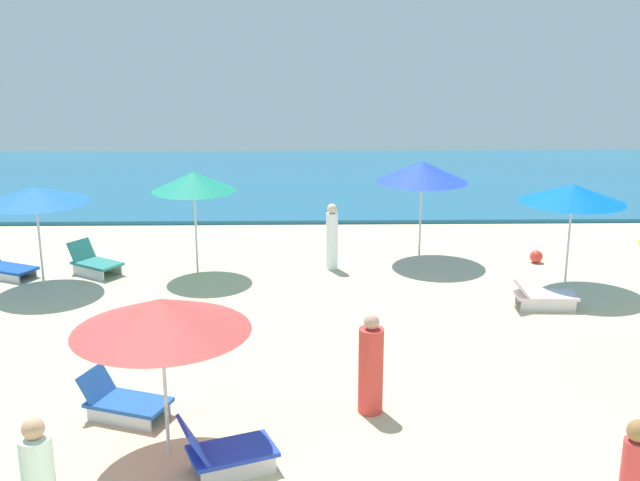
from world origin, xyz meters
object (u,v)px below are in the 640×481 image
lounge_chair_3_1 (123,401)px  umbrella_6 (422,171)px  lounge_chair_7_0 (3,267)px  umbrella_3 (161,315)px  beach_ball_0 (536,257)px  umbrella_7 (35,195)px  lounge_chair_2_0 (540,295)px  beachgoer_3 (332,238)px  lounge_chair_3_0 (224,451)px  beachgoer_5 (371,368)px  umbrella_5 (194,182)px  lounge_chair_7_1 (94,262)px  umbrella_2 (573,193)px

lounge_chair_3_1 → umbrella_6: (5.61, 8.08, 1.99)m
umbrella_6 → lounge_chair_7_0: bearing=-173.2°
umbrella_3 → beach_ball_0: (7.60, 8.85, -1.88)m
umbrella_7 → lounge_chair_7_0: size_ratio=1.40×
lounge_chair_2_0 → lounge_chair_7_0: (-11.95, 2.33, -0.05)m
umbrella_7 → beachgoer_3: (6.56, 1.13, -1.32)m
umbrella_3 → lounge_chair_3_0: size_ratio=1.71×
lounge_chair_2_0 → umbrella_7: size_ratio=0.61×
umbrella_6 → beachgoer_5: (-1.89, -7.99, -1.52)m
lounge_chair_2_0 → beachgoer_5: bearing=141.6°
umbrella_6 → beach_ball_0: size_ratio=7.91×
beach_ball_0 → lounge_chair_2_0: bearing=-104.9°
lounge_chair_7_0 → beachgoer_5: bearing=-105.7°
umbrella_5 → beachgoer_5: bearing=-62.9°
lounge_chair_7_0 → beachgoer_3: size_ratio=1.03×
lounge_chair_3_1 → lounge_chair_7_1: (-2.24, 7.04, 0.03)m
lounge_chair_2_0 → beachgoer_5: beachgoer_5 is taller
lounge_chair_2_0 → lounge_chair_7_0: bearing=81.7°
umbrella_6 → umbrella_7: umbrella_6 is taller
lounge_chair_7_0 → umbrella_3: bearing=-122.5°
lounge_chair_7_0 → umbrella_5: bearing=-64.4°
lounge_chair_3_0 → umbrella_6: bearing=-43.8°
umbrella_7 → umbrella_6: bearing=12.1°
umbrella_3 → beachgoer_5: (2.85, 1.21, -1.32)m
lounge_chair_3_1 → lounge_chair_7_0: bearing=52.4°
umbrella_3 → lounge_chair_3_0: 1.97m
beachgoer_3 → lounge_chair_7_0: bearing=16.2°
lounge_chair_3_1 → umbrella_7: 7.21m
umbrella_3 → beach_ball_0: 11.81m
umbrella_2 → lounge_chair_2_0: size_ratio=1.65×
lounge_chair_7_1 → beachgoer_3: (5.63, 0.29, 0.49)m
lounge_chair_2_0 → beachgoer_5: (-3.91, -4.48, 0.44)m
umbrella_2 → lounge_chair_3_0: 10.28m
umbrella_3 → lounge_chair_3_1: size_ratio=1.65×
lounge_chair_2_0 → beach_ball_0: bearing=-12.1°
lounge_chair_3_0 → lounge_chair_7_0: lounge_chair_3_0 is taller
umbrella_5 → umbrella_2: bearing=-7.6°
lounge_chair_3_0 → lounge_chair_7_0: 10.34m
umbrella_2 → umbrella_3: (-7.71, -6.97, -0.11)m
umbrella_2 → beach_ball_0: (-0.11, 1.88, -1.99)m
beachgoer_5 → umbrella_5: bearing=100.5°
lounge_chair_3_0 → beach_ball_0: bearing=-57.8°
lounge_chair_3_0 → lounge_chair_3_1: size_ratio=0.96×
umbrella_2 → beach_ball_0: umbrella_2 is taller
lounge_chair_3_0 → umbrella_6: 10.58m
lounge_chair_3_1 → beachgoer_3: (3.39, 7.33, 0.52)m
umbrella_6 → lounge_chair_7_0: umbrella_6 is taller
umbrella_3 → lounge_chair_7_1: size_ratio=1.70×
umbrella_3 → lounge_chair_7_1: 8.91m
lounge_chair_2_0 → umbrella_3: umbrella_3 is taller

